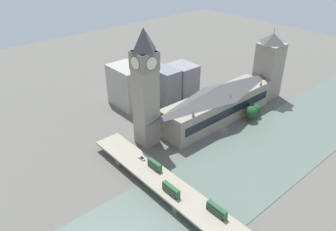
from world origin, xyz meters
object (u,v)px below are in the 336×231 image
object	(u,v)px
car_southbound_extra	(142,158)
victoria_tower	(269,66)
double_decker_bus_lead	(171,189)
double_decker_bus_mid	(217,210)
road_bridge	(184,199)
double_decker_bus_rear	(155,165)
parliament_hall	(218,103)
clock_tower	(145,85)

from	to	relation	value
car_southbound_extra	victoria_tower	bearing A→B (deg)	-86.11
double_decker_bus_lead	double_decker_bus_mid	world-z (taller)	double_decker_bus_lead
double_decker_bus_lead	car_southbound_extra	size ratio (longest dim) A/B	2.55
double_decker_bus_lead	road_bridge	bearing A→B (deg)	-155.86
double_decker_bus_rear	car_southbound_extra	world-z (taller)	double_decker_bus_rear
road_bridge	double_decker_bus_lead	size ratio (longest dim) A/B	12.70
parliament_hall	road_bridge	bearing A→B (deg)	121.26
clock_tower	car_southbound_extra	world-z (taller)	clock_tower
parliament_hall	double_decker_bus_lead	bearing A→B (deg)	116.71
clock_tower	double_decker_bus_mid	bearing A→B (deg)	166.59
road_bridge	double_decker_bus_rear	world-z (taller)	double_decker_bus_rear
clock_tower	double_decker_bus_lead	size ratio (longest dim) A/B	6.65
parliament_hall	victoria_tower	world-z (taller)	victoria_tower
double_decker_bus_lead	clock_tower	bearing A→B (deg)	-25.87
victoria_tower	double_decker_bus_lead	xyz separation A→B (m)	(-42.92, 147.34, -18.45)
parliament_hall	double_decker_bus_mid	xyz separation A→B (m)	(-67.89, 78.04, -5.03)
clock_tower	car_southbound_extra	distance (m)	45.03
victoria_tower	double_decker_bus_lead	world-z (taller)	victoria_tower
double_decker_bus_rear	car_southbound_extra	bearing A→B (deg)	1.93
road_bridge	car_southbound_extra	bearing A→B (deg)	-4.54
victoria_tower	double_decker_bus_rear	size ratio (longest dim) A/B	5.64
clock_tower	double_decker_bus_lead	xyz separation A→B (m)	(-53.28, 25.84, -33.32)
victoria_tower	double_decker_bus_rear	xyz separation A→B (m)	(-21.25, 140.63, -18.55)
parliament_hall	road_bridge	distance (m)	96.43
double_decker_bus_lead	car_southbound_extra	distance (m)	33.99
car_southbound_extra	road_bridge	bearing A→B (deg)	175.46
double_decker_bus_lead	double_decker_bus_rear	xyz separation A→B (m)	(21.67, -6.71, -0.10)
road_bridge	victoria_tower	bearing A→B (deg)	-70.92
parliament_hall	road_bridge	xyz separation A→B (m)	(-49.83, 82.08, -8.78)
double_decker_bus_rear	car_southbound_extra	distance (m)	11.83
double_decker_bus_rear	car_southbound_extra	xyz separation A→B (m)	(11.67, 0.39, -1.93)
double_decker_bus_lead	double_decker_bus_mid	size ratio (longest dim) A/B	1.00
double_decker_bus_mid	parliament_hall	bearing A→B (deg)	-48.98
victoria_tower	double_decker_bus_mid	bearing A→B (deg)	115.86
victoria_tower	parliament_hall	bearing A→B (deg)	90.05
clock_tower	double_decker_bus_mid	size ratio (longest dim) A/B	6.63
parliament_hall	double_decker_bus_mid	size ratio (longest dim) A/B	8.33
victoria_tower	double_decker_bus_rear	bearing A→B (deg)	98.59
double_decker_bus_rear	clock_tower	bearing A→B (deg)	-31.18
car_southbound_extra	parliament_hall	bearing A→B (deg)	-83.11
road_bridge	double_decker_bus_mid	xyz separation A→B (m)	(-18.06, -4.05, 3.76)
victoria_tower	double_decker_bus_lead	size ratio (longest dim) A/B	5.00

